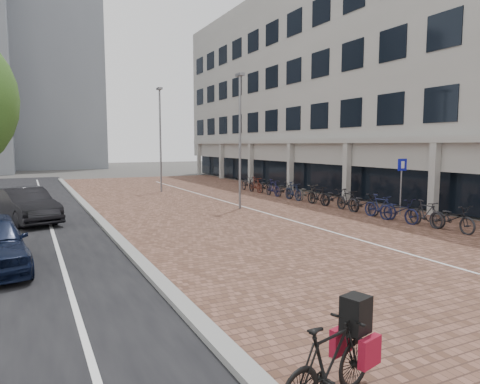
# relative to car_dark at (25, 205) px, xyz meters

# --- Properties ---
(ground) EXTENTS (140.00, 140.00, 0.00)m
(ground) POSITION_rel_car_dark_xyz_m (7.86, -10.04, -0.72)
(ground) COLOR #474442
(ground) RESTS_ON ground
(plaza_brick) EXTENTS (14.50, 42.00, 0.04)m
(plaza_brick) POSITION_rel_car_dark_xyz_m (9.86, 1.96, -0.71)
(plaza_brick) COLOR brown
(plaza_brick) RESTS_ON ground
(curb) EXTENTS (0.35, 42.00, 0.14)m
(curb) POSITION_rel_car_dark_xyz_m (2.76, 1.96, -0.65)
(curb) COLOR gray
(curb) RESTS_ON ground
(lane_line) EXTENTS (0.12, 44.00, 0.00)m
(lane_line) POSITION_rel_car_dark_xyz_m (0.86, 1.96, -0.70)
(lane_line) COLOR white
(lane_line) RESTS_ON street_asphalt
(parking_line) EXTENTS (0.10, 30.00, 0.00)m
(parking_line) POSITION_rel_car_dark_xyz_m (10.06, 1.96, -0.69)
(parking_line) COLOR white
(parking_line) RESTS_ON plaza_brick
(office_building) EXTENTS (8.40, 40.00, 15.00)m
(office_building) POSITION_rel_car_dark_xyz_m (20.83, 5.96, 7.72)
(office_building) COLOR #A8A8A3
(office_building) RESTS_ON ground
(car_dark) EXTENTS (2.80, 4.66, 1.45)m
(car_dark) POSITION_rel_car_dark_xyz_m (0.00, 0.00, 0.00)
(car_dark) COLOR black
(car_dark) RESTS_ON ground
(hero_bike) EXTENTS (1.87, 0.98, 1.27)m
(hero_bike) POSITION_rel_car_dark_xyz_m (3.36, -15.74, -0.16)
(hero_bike) COLOR black
(hero_bike) RESTS_ON ground
(parking_sign) EXTENTS (0.54, 0.10, 2.58)m
(parking_sign) POSITION_rel_car_dark_xyz_m (15.36, -5.37, 1.02)
(parking_sign) COLOR slate
(parking_sign) RESTS_ON ground
(lamp_near) EXTENTS (0.12, 0.12, 6.58)m
(lamp_near) POSITION_rel_car_dark_xyz_m (9.60, -0.47, 2.56)
(lamp_near) COLOR gray
(lamp_near) RESTS_ON ground
(lamp_far) EXTENTS (0.12, 0.12, 6.90)m
(lamp_far) POSITION_rel_car_dark_xyz_m (8.25, 8.92, 2.72)
(lamp_far) COLOR slate
(lamp_far) RESTS_ON ground
(bike_row) EXTENTS (1.15, 18.11, 1.05)m
(bike_row) POSITION_rel_car_dark_xyz_m (13.99, -0.99, -0.20)
(bike_row) COLOR black
(bike_row) RESTS_ON ground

